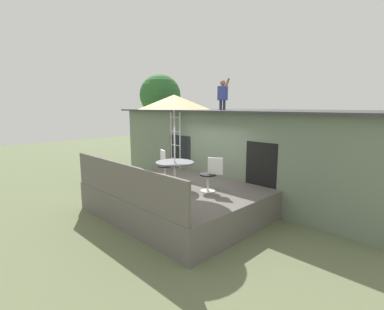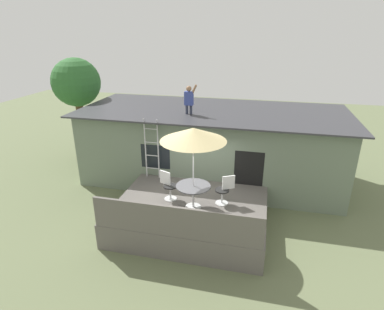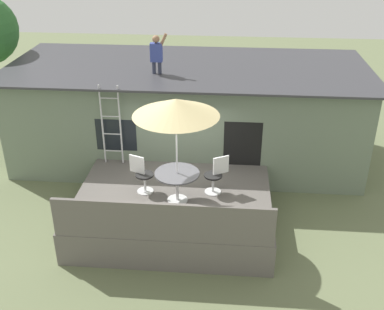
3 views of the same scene
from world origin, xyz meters
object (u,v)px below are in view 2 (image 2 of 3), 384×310
(patio_chair_left, at_px, (168,186))
(patio_chair_right, at_px, (224,190))
(patio_umbrella, at_px, (193,135))
(patio_table, at_px, (193,190))
(step_ladder, at_px, (152,149))
(backyard_tree, at_px, (76,84))
(person_figure, at_px, (189,98))

(patio_chair_left, xyz_separation_m, patio_chair_right, (1.77, 0.12, 0.00))
(patio_umbrella, bearing_deg, patio_table, 90.00)
(patio_chair_left, bearing_deg, step_ladder, 148.71)
(patio_umbrella, relative_size, patio_chair_right, 2.76)
(patio_umbrella, height_order, backyard_tree, backyard_tree)
(patio_table, xyz_separation_m, patio_chair_right, (0.88, 0.48, -0.13))
(patio_table, xyz_separation_m, patio_chair_left, (-0.89, 0.36, -0.13))
(patio_chair_left, height_order, backyard_tree, backyard_tree)
(patio_table, height_order, step_ladder, step_ladder)
(patio_umbrella, bearing_deg, patio_chair_right, 28.64)
(patio_table, bearing_deg, step_ladder, 137.91)
(patio_chair_right, height_order, backyard_tree, backyard_tree)
(step_ladder, xyz_separation_m, backyard_tree, (-4.69, 3.08, 1.64))
(patio_chair_left, bearing_deg, backyard_tree, 163.99)
(patio_chair_left, bearing_deg, patio_chair_right, 25.77)
(patio_umbrella, distance_m, backyard_tree, 8.20)
(patio_umbrella, bearing_deg, step_ladder, 137.91)
(patio_table, xyz_separation_m, step_ladder, (-1.93, 1.74, 0.51))
(patio_table, xyz_separation_m, person_figure, (-0.88, 3.09, 2.13))
(patio_chair_right, distance_m, backyard_tree, 8.96)
(step_ladder, xyz_separation_m, patio_chair_left, (1.03, -1.38, -0.64))
(patio_chair_left, distance_m, backyard_tree, 7.61)
(backyard_tree, bearing_deg, step_ladder, -33.25)
(step_ladder, distance_m, person_figure, 2.35)
(patio_chair_right, bearing_deg, backyard_tree, -58.70)
(step_ladder, relative_size, patio_chair_left, 2.39)
(patio_umbrella, distance_m, patio_chair_left, 2.12)
(step_ladder, xyz_separation_m, person_figure, (1.05, 1.35, 1.61))
(patio_table, height_order, backyard_tree, backyard_tree)
(person_figure, height_order, patio_chair_left, person_figure)
(patio_umbrella, height_order, step_ladder, patio_umbrella)
(patio_umbrella, relative_size, step_ladder, 1.15)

